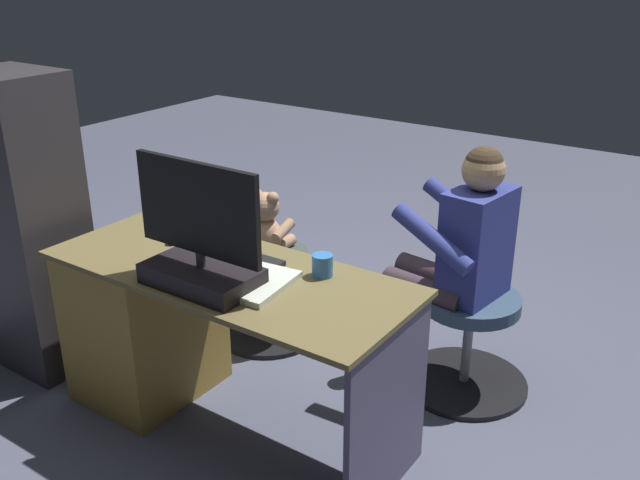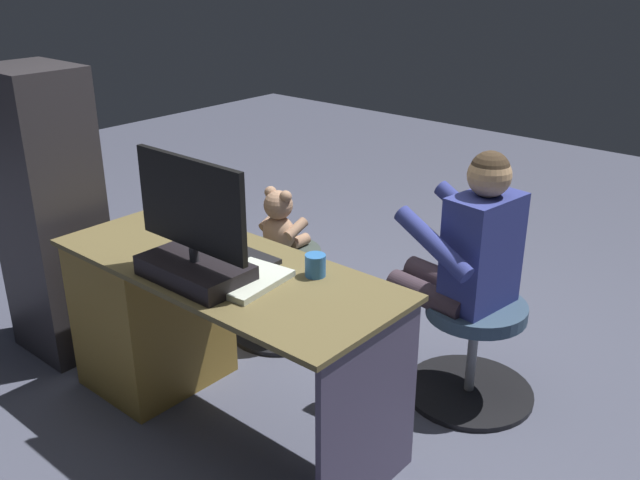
{
  "view_description": "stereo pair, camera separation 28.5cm",
  "coord_description": "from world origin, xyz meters",
  "px_view_note": "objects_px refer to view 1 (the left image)",
  "views": [
    {
      "loc": [
        -1.68,
        2.21,
        1.87
      ],
      "look_at": [
        -0.19,
        0.04,
        0.77
      ],
      "focal_mm": 39.2,
      "sensor_mm": 36.0,
      "label": 1
    },
    {
      "loc": [
        -1.9,
        2.03,
        1.87
      ],
      "look_at": [
        -0.19,
        0.04,
        0.77
      ],
      "focal_mm": 39.2,
      "sensor_mm": 36.0,
      "label": 2
    }
  ],
  "objects_px": {
    "computer_mouse": "(176,238)",
    "cup": "(322,265)",
    "person": "(455,249)",
    "tv_remote": "(180,258)",
    "visitor_chair": "(468,337)",
    "teddy_bear": "(267,224)",
    "keyboard": "(233,257)",
    "monitor": "(200,250)",
    "office_chair_teddy": "(267,288)",
    "desk": "(160,319)"
  },
  "relations": [
    {
      "from": "desk",
      "to": "computer_mouse",
      "type": "distance_m",
      "value": 0.37
    },
    {
      "from": "cup",
      "to": "keyboard",
      "type": "bearing_deg",
      "value": 11.08
    },
    {
      "from": "office_chair_teddy",
      "to": "person",
      "type": "relative_size",
      "value": 0.48
    },
    {
      "from": "tv_remote",
      "to": "visitor_chair",
      "type": "distance_m",
      "value": 1.33
    },
    {
      "from": "desk",
      "to": "keyboard",
      "type": "height_order",
      "value": "keyboard"
    },
    {
      "from": "monitor",
      "to": "desk",
      "type": "bearing_deg",
      "value": -19.59
    },
    {
      "from": "computer_mouse",
      "to": "cup",
      "type": "xyz_separation_m",
      "value": [
        -0.69,
        -0.08,
        0.02
      ]
    },
    {
      "from": "monitor",
      "to": "office_chair_teddy",
      "type": "bearing_deg",
      "value": -65.62
    },
    {
      "from": "desk",
      "to": "computer_mouse",
      "type": "relative_size",
      "value": 15.65
    },
    {
      "from": "cup",
      "to": "visitor_chair",
      "type": "bearing_deg",
      "value": -117.36
    },
    {
      "from": "computer_mouse",
      "to": "teddy_bear",
      "type": "distance_m",
      "value": 0.63
    },
    {
      "from": "computer_mouse",
      "to": "teddy_bear",
      "type": "xyz_separation_m",
      "value": [
        0.01,
        -0.61,
        -0.13
      ]
    },
    {
      "from": "monitor",
      "to": "computer_mouse",
      "type": "xyz_separation_m",
      "value": [
        0.37,
        -0.24,
        -0.12
      ]
    },
    {
      "from": "computer_mouse",
      "to": "keyboard",
      "type": "bearing_deg",
      "value": -179.12
    },
    {
      "from": "keyboard",
      "to": "visitor_chair",
      "type": "xyz_separation_m",
      "value": [
        -0.72,
        -0.74,
        -0.48
      ]
    },
    {
      "from": "keyboard",
      "to": "cup",
      "type": "distance_m",
      "value": 0.39
    },
    {
      "from": "keyboard",
      "to": "person",
      "type": "bearing_deg",
      "value": -130.98
    },
    {
      "from": "keyboard",
      "to": "desk",
      "type": "bearing_deg",
      "value": 14.13
    },
    {
      "from": "computer_mouse",
      "to": "office_chair_teddy",
      "type": "bearing_deg",
      "value": -89.43
    },
    {
      "from": "monitor",
      "to": "tv_remote",
      "type": "bearing_deg",
      "value": -26.43
    },
    {
      "from": "keyboard",
      "to": "tv_remote",
      "type": "bearing_deg",
      "value": 36.86
    },
    {
      "from": "desk",
      "to": "keyboard",
      "type": "bearing_deg",
      "value": -165.87
    },
    {
      "from": "office_chair_teddy",
      "to": "teddy_bear",
      "type": "relative_size",
      "value": 1.66
    },
    {
      "from": "tv_remote",
      "to": "teddy_bear",
      "type": "distance_m",
      "value": 0.76
    },
    {
      "from": "desk",
      "to": "visitor_chair",
      "type": "height_order",
      "value": "desk"
    },
    {
      "from": "monitor",
      "to": "person",
      "type": "relative_size",
      "value": 0.49
    },
    {
      "from": "computer_mouse",
      "to": "tv_remote",
      "type": "distance_m",
      "value": 0.19
    },
    {
      "from": "tv_remote",
      "to": "teddy_bear",
      "type": "bearing_deg",
      "value": -56.04
    },
    {
      "from": "monitor",
      "to": "visitor_chair",
      "type": "distance_m",
      "value": 1.33
    },
    {
      "from": "monitor",
      "to": "person",
      "type": "distance_m",
      "value": 1.14
    },
    {
      "from": "monitor",
      "to": "visitor_chair",
      "type": "xyz_separation_m",
      "value": [
        -0.66,
        -0.98,
        -0.62
      ]
    },
    {
      "from": "visitor_chair",
      "to": "cup",
      "type": "bearing_deg",
      "value": 62.64
    },
    {
      "from": "cup",
      "to": "tv_remote",
      "type": "distance_m",
      "value": 0.58
    },
    {
      "from": "cup",
      "to": "tv_remote",
      "type": "height_order",
      "value": "cup"
    },
    {
      "from": "desk",
      "to": "teddy_bear",
      "type": "xyz_separation_m",
      "value": [
        -0.04,
        -0.7,
        0.23
      ]
    },
    {
      "from": "person",
      "to": "tv_remote",
      "type": "bearing_deg",
      "value": 46.84
    },
    {
      "from": "cup",
      "to": "person",
      "type": "distance_m",
      "value": 0.71
    },
    {
      "from": "desk",
      "to": "tv_remote",
      "type": "height_order",
      "value": "tv_remote"
    },
    {
      "from": "desk",
      "to": "person",
      "type": "relative_size",
      "value": 1.32
    },
    {
      "from": "monitor",
      "to": "person",
      "type": "bearing_deg",
      "value": -120.48
    },
    {
      "from": "computer_mouse",
      "to": "cup",
      "type": "distance_m",
      "value": 0.7
    },
    {
      "from": "cup",
      "to": "tv_remote",
      "type": "xyz_separation_m",
      "value": [
        0.55,
        0.2,
        -0.03
      ]
    },
    {
      "from": "monitor",
      "to": "computer_mouse",
      "type": "height_order",
      "value": "monitor"
    },
    {
      "from": "visitor_chair",
      "to": "keyboard",
      "type": "bearing_deg",
      "value": 45.61
    },
    {
      "from": "desk",
      "to": "computer_mouse",
      "type": "xyz_separation_m",
      "value": [
        -0.05,
        -0.09,
        0.36
      ]
    },
    {
      "from": "office_chair_teddy",
      "to": "teddy_bear",
      "type": "xyz_separation_m",
      "value": [
        0.0,
        -0.01,
        0.35
      ]
    },
    {
      "from": "office_chair_teddy",
      "to": "teddy_bear",
      "type": "distance_m",
      "value": 0.35
    },
    {
      "from": "cup",
      "to": "person",
      "type": "height_order",
      "value": "person"
    },
    {
      "from": "office_chair_teddy",
      "to": "visitor_chair",
      "type": "height_order",
      "value": "same"
    },
    {
      "from": "keyboard",
      "to": "visitor_chair",
      "type": "height_order",
      "value": "keyboard"
    }
  ]
}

